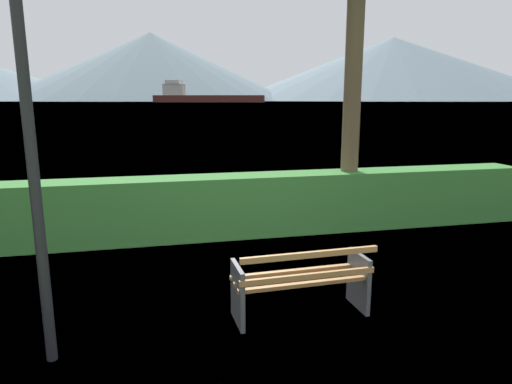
{
  "coord_description": "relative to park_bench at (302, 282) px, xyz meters",
  "views": [
    {
      "loc": [
        -1.57,
        -4.61,
        2.47
      ],
      "look_at": [
        0.0,
        2.27,
        0.99
      ],
      "focal_mm": 31.49,
      "sensor_mm": 36.0,
      "label": 1
    }
  ],
  "objects": [
    {
      "name": "ground_plane",
      "position": [
        -0.0,
        0.06,
        -0.42
      ],
      "size": [
        1400.0,
        1400.0,
        0.0
      ],
      "primitive_type": "plane",
      "color": "#4C6B33"
    },
    {
      "name": "water_surface",
      "position": [
        -0.0,
        308.23,
        -0.42
      ],
      "size": [
        620.0,
        620.0,
        0.0
      ],
      "primitive_type": "plane",
      "color": "#6B8EA3",
      "rests_on": "ground_plane"
    },
    {
      "name": "park_bench",
      "position": [
        0.0,
        0.0,
        0.0
      ],
      "size": [
        1.58,
        0.63,
        0.87
      ],
      "color": "#A0703F",
      "rests_on": "ground_plane"
    },
    {
      "name": "hedge_row",
      "position": [
        -0.0,
        3.3,
        0.13
      ],
      "size": [
        11.2,
        0.71,
        1.11
      ],
      "primitive_type": "cube",
      "color": "#387A33",
      "rests_on": "ground_plane"
    },
    {
      "name": "lamp_post",
      "position": [
        -2.62,
        -0.3,
        2.06
      ],
      "size": [
        0.3,
        0.3,
        3.64
      ],
      "color": "black",
      "rests_on": "ground_plane"
    },
    {
      "name": "cargo_ship_large",
      "position": [
        31.28,
        309.38,
        3.68
      ],
      "size": [
        75.39,
        32.72,
        14.67
      ],
      "color": "#471E19",
      "rests_on": "water_surface"
    },
    {
      "name": "distant_hills",
      "position": [
        113.67,
        554.01,
        36.22
      ],
      "size": [
        873.84,
        416.48,
        79.12
      ],
      "color": "slate",
      "rests_on": "ground_plane"
    }
  ]
}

